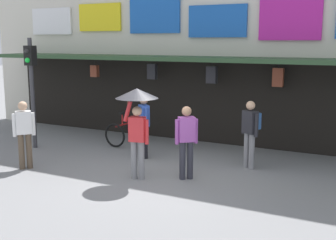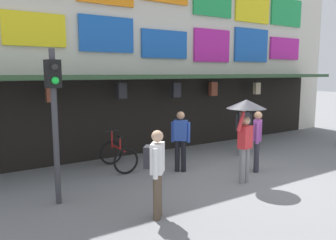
{
  "view_description": "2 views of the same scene",
  "coord_description": "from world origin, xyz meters",
  "px_view_note": "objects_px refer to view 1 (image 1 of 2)",
  "views": [
    {
      "loc": [
        4.66,
        -8.32,
        3.11
      ],
      "look_at": [
        -0.04,
        0.86,
        1.22
      ],
      "focal_mm": 46.33,
      "sensor_mm": 36.0,
      "label": 1
    },
    {
      "loc": [
        -6.32,
        -5.88,
        2.72
      ],
      "look_at": [
        -1.38,
        1.64,
        1.45
      ],
      "focal_mm": 35.84,
      "sensor_mm": 36.0,
      "label": 2
    }
  ],
  "objects_px": {
    "bicycle_parked": "(126,131)",
    "pedestrian_in_yellow": "(144,123)",
    "pedestrian_in_blue": "(24,129)",
    "pedestrian_in_green": "(251,129)",
    "traffic_light_near": "(31,75)",
    "pedestrian_with_umbrella": "(137,108)",
    "pedestrian_in_black": "(186,139)"
  },
  "relations": [
    {
      "from": "pedestrian_with_umbrella",
      "to": "pedestrian_in_yellow",
      "type": "relative_size",
      "value": 1.24
    },
    {
      "from": "bicycle_parked",
      "to": "pedestrian_in_yellow",
      "type": "bearing_deg",
      "value": -41.15
    },
    {
      "from": "pedestrian_in_yellow",
      "to": "pedestrian_in_green",
      "type": "xyz_separation_m",
      "value": [
        2.8,
        0.38,
        0.04
      ]
    },
    {
      "from": "traffic_light_near",
      "to": "pedestrian_in_blue",
      "type": "xyz_separation_m",
      "value": [
        1.35,
        -1.71,
        -1.16
      ]
    },
    {
      "from": "pedestrian_in_black",
      "to": "pedestrian_with_umbrella",
      "type": "distance_m",
      "value": 1.31
    },
    {
      "from": "bicycle_parked",
      "to": "pedestrian_with_umbrella",
      "type": "height_order",
      "value": "pedestrian_with_umbrella"
    },
    {
      "from": "pedestrian_in_green",
      "to": "pedestrian_in_yellow",
      "type": "bearing_deg",
      "value": -172.28
    },
    {
      "from": "bicycle_parked",
      "to": "pedestrian_with_umbrella",
      "type": "xyz_separation_m",
      "value": [
        2.12,
        -2.81,
        1.25
      ]
    },
    {
      "from": "traffic_light_near",
      "to": "pedestrian_in_black",
      "type": "bearing_deg",
      "value": -7.26
    },
    {
      "from": "traffic_light_near",
      "to": "pedestrian_with_umbrella",
      "type": "xyz_separation_m",
      "value": [
        4.25,
        -1.16,
        -0.5
      ]
    },
    {
      "from": "bicycle_parked",
      "to": "pedestrian_in_green",
      "type": "xyz_separation_m",
      "value": [
        4.14,
        -0.79,
        0.59
      ]
    },
    {
      "from": "traffic_light_near",
      "to": "pedestrian_in_yellow",
      "type": "relative_size",
      "value": 1.9
    },
    {
      "from": "traffic_light_near",
      "to": "pedestrian_in_black",
      "type": "distance_m",
      "value": 5.41
    },
    {
      "from": "bicycle_parked",
      "to": "pedestrian_in_black",
      "type": "xyz_separation_m",
      "value": [
        3.11,
        -2.32,
        0.55
      ]
    },
    {
      "from": "bicycle_parked",
      "to": "pedestrian_in_green",
      "type": "relative_size",
      "value": 0.71
    },
    {
      "from": "traffic_light_near",
      "to": "pedestrian_in_yellow",
      "type": "height_order",
      "value": "traffic_light_near"
    },
    {
      "from": "traffic_light_near",
      "to": "pedestrian_with_umbrella",
      "type": "height_order",
      "value": "traffic_light_near"
    },
    {
      "from": "pedestrian_in_black",
      "to": "pedestrian_with_umbrella",
      "type": "xyz_separation_m",
      "value": [
        -0.99,
        -0.49,
        0.69
      ]
    },
    {
      "from": "bicycle_parked",
      "to": "pedestrian_with_umbrella",
      "type": "distance_m",
      "value": 3.74
    },
    {
      "from": "pedestrian_in_yellow",
      "to": "pedestrian_in_blue",
      "type": "bearing_deg",
      "value": -133.92
    },
    {
      "from": "pedestrian_in_yellow",
      "to": "pedestrian_in_black",
      "type": "bearing_deg",
      "value": -32.88
    },
    {
      "from": "traffic_light_near",
      "to": "pedestrian_in_blue",
      "type": "distance_m",
      "value": 2.47
    },
    {
      "from": "pedestrian_in_blue",
      "to": "pedestrian_in_green",
      "type": "relative_size",
      "value": 1.0
    },
    {
      "from": "pedestrian_in_black",
      "to": "pedestrian_in_yellow",
      "type": "height_order",
      "value": "same"
    },
    {
      "from": "traffic_light_near",
      "to": "bicycle_parked",
      "type": "height_order",
      "value": "traffic_light_near"
    },
    {
      "from": "traffic_light_near",
      "to": "pedestrian_in_green",
      "type": "distance_m",
      "value": 6.43
    },
    {
      "from": "bicycle_parked",
      "to": "pedestrian_in_yellow",
      "type": "distance_m",
      "value": 1.86
    },
    {
      "from": "bicycle_parked",
      "to": "pedestrian_in_blue",
      "type": "bearing_deg",
      "value": -102.96
    },
    {
      "from": "bicycle_parked",
      "to": "pedestrian_in_black",
      "type": "height_order",
      "value": "pedestrian_in_black"
    },
    {
      "from": "traffic_light_near",
      "to": "pedestrian_in_blue",
      "type": "bearing_deg",
      "value": -51.71
    },
    {
      "from": "pedestrian_in_black",
      "to": "pedestrian_in_green",
      "type": "bearing_deg",
      "value": 56.04
    },
    {
      "from": "bicycle_parked",
      "to": "pedestrian_in_black",
      "type": "bearing_deg",
      "value": -36.66
    }
  ]
}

